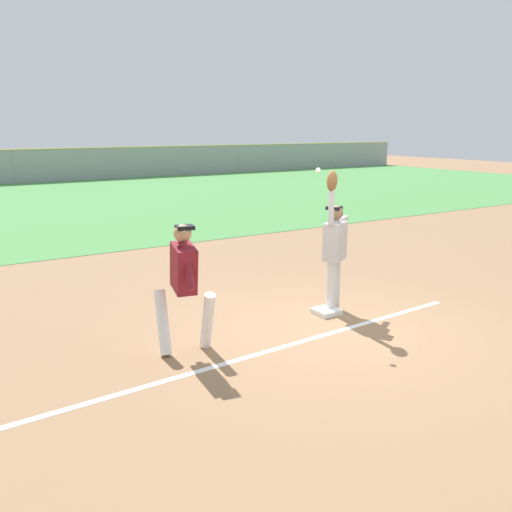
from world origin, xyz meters
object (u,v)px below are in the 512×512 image
object	(u,v)px
first_base	(326,311)
parked_car_tan	(2,167)
runner	(184,280)
parked_car_blue	(156,162)
fielder	(334,243)
parked_car_silver	(90,164)
baseball	(318,170)

from	to	relation	value
first_base	parked_car_tan	xyz separation A→B (m)	(-0.50, 28.06, 0.63)
runner	parked_car_blue	distance (m)	30.75
fielder	first_base	bearing A→B (deg)	82.11
runner	parked_car_tan	xyz separation A→B (m)	(2.06, 28.25, -0.32)
runner	fielder	bearing A→B (deg)	16.70
parked_car_tan	parked_car_silver	size ratio (longest dim) A/B	1.01
baseball	parked_car_tan	world-z (taller)	baseball
runner	parked_car_blue	xyz separation A→B (m)	(11.49, 28.52, -0.32)
baseball	parked_car_blue	size ratio (longest dim) A/B	0.02
fielder	parked_car_blue	size ratio (longest dim) A/B	0.51
runner	parked_car_blue	world-z (taller)	runner
fielder	parked_car_blue	xyz separation A→B (m)	(8.74, 28.26, -0.45)
parked_car_blue	fielder	bearing A→B (deg)	-104.01
parked_car_silver	parked_car_blue	bearing A→B (deg)	8.67
parked_car_tan	baseball	bearing A→B (deg)	-83.35
fielder	parked_car_silver	bearing A→B (deg)	-38.81
first_base	parked_car_tan	world-z (taller)	parked_car_tan
parked_car_tan	parked_car_blue	xyz separation A→B (m)	(9.43, 0.27, 0.00)
fielder	parked_car_tan	world-z (taller)	fielder
parked_car_tan	parked_car_silver	distance (m)	4.99
fielder	runner	size ratio (longest dim) A/B	1.33
fielder	parked_car_blue	distance (m)	29.58
first_base	parked_car_blue	xyz separation A→B (m)	(8.93, 28.33, 0.63)
first_base	baseball	xyz separation A→B (m)	(-0.36, -0.15, 2.26)
parked_car_blue	first_base	bearing A→B (deg)	-104.32
first_base	parked_car_silver	world-z (taller)	parked_car_silver
parked_car_silver	baseball	bearing A→B (deg)	-94.43
fielder	parked_car_tan	size ratio (longest dim) A/B	0.50
first_base	baseball	size ratio (longest dim) A/B	5.14
runner	parked_car_tan	bearing A→B (deg)	96.97
parked_car_tan	parked_car_blue	size ratio (longest dim) A/B	1.02
first_base	parked_car_silver	bearing A→B (deg)	80.92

